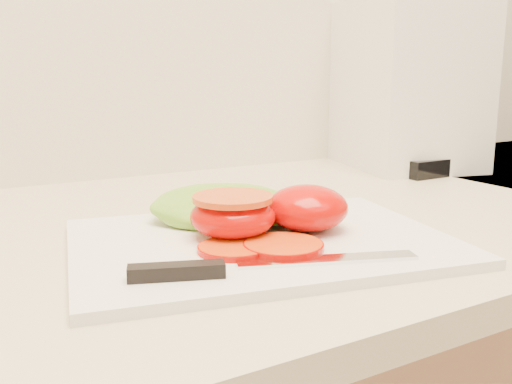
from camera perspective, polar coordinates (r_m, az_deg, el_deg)
cutting_board at (r=0.58m, az=0.50°, el=-5.05°), size 0.42×0.34×0.01m
tomato_half_dome at (r=0.60m, az=5.13°, el=-1.58°), size 0.09×0.09×0.05m
tomato_half_cut at (r=0.57m, az=-2.33°, el=-2.25°), size 0.09×0.09×0.04m
tomato_slice_0 at (r=0.54m, az=2.75°, el=-5.43°), size 0.07×0.07×0.01m
tomato_slice_1 at (r=0.53m, az=-2.27°, el=-5.66°), size 0.06×0.06×0.01m
lettuce_leaf_0 at (r=0.64m, az=-3.05°, el=-1.47°), size 0.20×0.17×0.03m
knife at (r=0.48m, az=-1.71°, el=-7.45°), size 0.25×0.09×0.01m
appliance at (r=1.09m, az=14.89°, el=10.39°), size 0.26×0.29×0.30m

